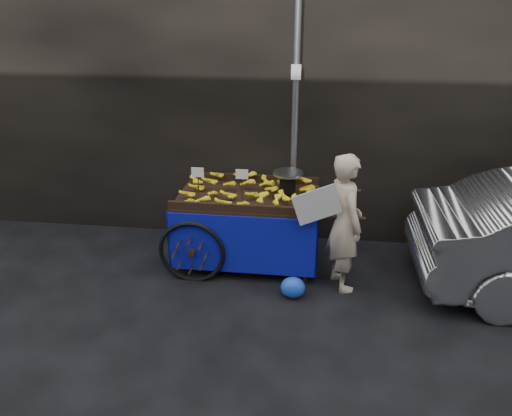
# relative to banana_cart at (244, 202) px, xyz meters

# --- Properties ---
(ground) EXTENTS (80.00, 80.00, 0.00)m
(ground) POSITION_rel_banana_cart_xyz_m (0.30, -0.84, -0.83)
(ground) COLOR black
(ground) RESTS_ON ground
(building_wall) EXTENTS (13.50, 2.00, 5.00)m
(building_wall) POSITION_rel_banana_cart_xyz_m (0.69, 1.76, 1.67)
(building_wall) COLOR black
(building_wall) RESTS_ON ground
(street_pole) EXTENTS (0.12, 0.10, 4.00)m
(street_pole) POSITION_rel_banana_cart_xyz_m (0.60, 0.46, 1.18)
(street_pole) COLOR slate
(street_pole) RESTS_ON ground
(banana_cart) EXTENTS (2.46, 1.25, 1.34)m
(banana_cart) POSITION_rel_banana_cart_xyz_m (0.00, 0.00, 0.00)
(banana_cart) COLOR black
(banana_cart) RESTS_ON ground
(vendor) EXTENTS (0.92, 0.71, 1.67)m
(vendor) POSITION_rel_banana_cart_xyz_m (1.25, -0.47, 0.01)
(vendor) COLOR beige
(vendor) RESTS_ON ground
(plastic_bag) EXTENTS (0.29, 0.23, 0.26)m
(plastic_bag) POSITION_rel_banana_cart_xyz_m (0.70, -0.82, -0.70)
(plastic_bag) COLOR blue
(plastic_bag) RESTS_ON ground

